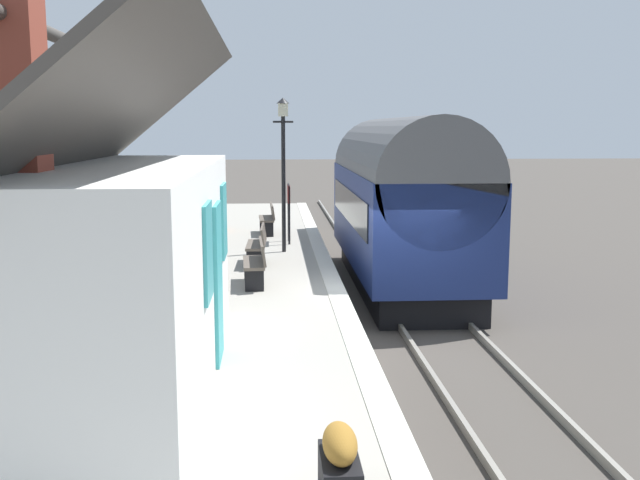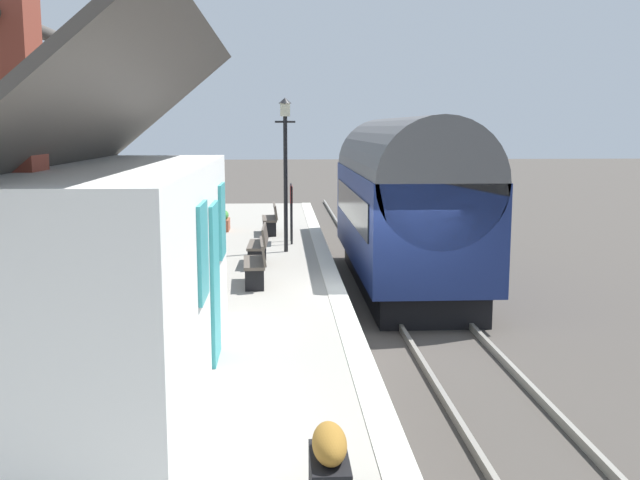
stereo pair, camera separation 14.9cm
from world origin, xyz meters
name	(u,v)px [view 1 (the left image)]	position (x,y,z in m)	size (l,w,h in m)	color
ground_plane	(395,336)	(0.00, 0.00, 0.00)	(160.00, 160.00, 0.00)	#423D38
platform	(196,315)	(0.00, 3.88, 0.49)	(32.00, 5.76, 0.99)	gray
platform_edge_coping	(335,287)	(0.00, 1.18, 1.00)	(32.00, 0.36, 0.02)	beige
rail_near	(475,331)	(0.00, -1.62, 0.07)	(52.00, 0.08, 0.14)	gray
rail_far	(404,332)	(0.00, -0.18, 0.07)	(52.00, 0.08, 0.14)	gray
train	(402,201)	(4.40, -0.90, 2.22)	(8.91, 2.73, 4.32)	black
station_building	(54,265)	(-5.15, 4.97, 2.46)	(7.04, 3.94, 5.37)	white
bench_platform_end	(257,261)	(0.34, 2.70, 1.47)	(1.42, 0.50, 0.88)	brown
bench_by_lamp	(268,218)	(7.34, 2.49, 1.47)	(1.42, 0.49, 0.88)	brown
bench_mid_platform	(258,244)	(2.54, 2.70, 1.47)	(1.41, 0.46, 0.88)	brown
planter_by_door	(138,239)	(4.50, 5.74, 1.30)	(0.96, 0.32, 0.65)	#9E5138
planter_bench_left	(97,261)	(1.05, 5.95, 1.39)	(0.40, 0.40, 0.75)	black
planter_bench_right	(221,221)	(8.13, 3.93, 1.28)	(0.84, 0.32, 0.61)	#9E5138
planter_under_sign	(340,465)	(-8.16, 1.85, 1.30)	(0.71, 0.32, 0.65)	black
planter_corner_building	(173,240)	(3.08, 4.68, 1.49)	(0.68, 0.68, 0.93)	#9E5138
planter_edge_near	(179,204)	(11.78, 5.63, 1.42)	(0.56, 0.56, 0.86)	black
lamp_post_platform	(283,146)	(4.23, 2.10, 3.63)	(0.32, 0.50, 3.79)	black
station_sign_board	(289,199)	(5.70, 1.94, 2.18)	(0.96, 0.06, 1.57)	black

